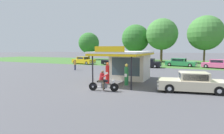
# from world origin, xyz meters

# --- Properties ---
(ground_plane) EXTENTS (300.00, 300.00, 0.00)m
(ground_plane) POSITION_xyz_m (0.00, 0.00, 0.00)
(ground_plane) COLOR #4C4C51
(grass_verge_strip) EXTENTS (120.00, 24.00, 0.01)m
(grass_verge_strip) POSITION_xyz_m (0.00, 30.00, 0.00)
(grass_verge_strip) COLOR #3D6B2D
(grass_verge_strip) RESTS_ON ground
(service_station_kiosk) EXTENTS (4.31, 7.30, 3.40)m
(service_station_kiosk) POSITION_xyz_m (0.22, 4.71, 1.75)
(service_station_kiosk) COLOR beige
(service_station_kiosk) RESTS_ON ground
(gas_pump_nearside) EXTENTS (0.44, 0.44, 2.02)m
(gas_pump_nearside) POSITION_xyz_m (-0.67, 1.36, 0.93)
(gas_pump_nearside) COLOR slate
(gas_pump_nearside) RESTS_ON ground
(gas_pump_offside) EXTENTS (0.44, 0.44, 1.94)m
(gas_pump_offside) POSITION_xyz_m (1.11, 1.36, 0.89)
(gas_pump_offside) COLOR slate
(gas_pump_offside) RESTS_ON ground
(motorcycle_with_rider) EXTENTS (2.27, 0.79, 1.58)m
(motorcycle_with_rider) POSITION_xyz_m (0.06, -1.01, 0.65)
(motorcycle_with_rider) COLOR black
(motorcycle_with_rider) RESTS_ON ground
(featured_classic_sedan) EXTENTS (5.16, 2.60, 1.47)m
(featured_classic_sedan) POSITION_xyz_m (6.24, 1.44, 0.67)
(featured_classic_sedan) COLOR beige
(featured_classic_sedan) RESTS_ON ground
(parked_car_back_row_right) EXTENTS (5.74, 3.06, 1.54)m
(parked_car_back_row_right) POSITION_xyz_m (-14.96, 19.89, 0.70)
(parked_car_back_row_right) COLOR gold
(parked_car_back_row_right) RESTS_ON ground
(parked_car_back_row_far_right) EXTENTS (5.29, 2.04, 1.57)m
(parked_car_back_row_far_right) POSITION_xyz_m (-0.94, 18.02, 0.71)
(parked_car_back_row_far_right) COLOR black
(parked_car_back_row_far_right) RESTS_ON ground
(parked_car_back_row_left) EXTENTS (5.57, 2.27, 1.55)m
(parked_car_back_row_left) POSITION_xyz_m (-7.91, 20.55, 0.70)
(parked_car_back_row_left) COLOR black
(parked_car_back_row_left) RESTS_ON ground
(parked_car_back_row_centre_right) EXTENTS (5.29, 3.10, 1.47)m
(parked_car_back_row_centre_right) POSITION_xyz_m (10.30, 21.05, 0.67)
(parked_car_back_row_centre_right) COLOR #E55993
(parked_car_back_row_centre_right) RESTS_ON ground
(parked_car_second_row_spare) EXTENTS (5.70, 2.80, 1.47)m
(parked_car_second_row_spare) POSITION_xyz_m (4.37, 22.54, 0.68)
(parked_car_second_row_spare) COLOR #2D844C
(parked_car_second_row_spare) RESTS_ON ground
(bystander_admiring_sedan) EXTENTS (0.34, 0.34, 1.63)m
(bystander_admiring_sedan) POSITION_xyz_m (-9.94, 9.65, 0.85)
(bystander_admiring_sedan) COLOR #2D3351
(bystander_admiring_sedan) RESTS_ON ground
(tree_oak_distant_spare) EXTENTS (7.19, 7.19, 9.54)m
(tree_oak_distant_spare) POSITION_xyz_m (-7.47, 33.05, 5.74)
(tree_oak_distant_spare) COLOR brown
(tree_oak_distant_spare) RESTS_ON ground
(tree_oak_centre) EXTENTS (6.15, 6.15, 8.09)m
(tree_oak_centre) POSITION_xyz_m (-22.01, 34.12, 5.00)
(tree_oak_centre) COLOR brown
(tree_oak_centre) RESTS_ON ground
(tree_oak_far_left) EXTENTS (7.33, 7.33, 10.31)m
(tree_oak_far_left) POSITION_xyz_m (-0.22, 31.14, 6.45)
(tree_oak_far_left) COLOR brown
(tree_oak_far_left) RESTS_ON ground
(tree_oak_right) EXTENTS (7.43, 7.43, 10.34)m
(tree_oak_right) POSITION_xyz_m (8.70, 31.25, 6.48)
(tree_oak_right) COLOR brown
(tree_oak_right) RESTS_ON ground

